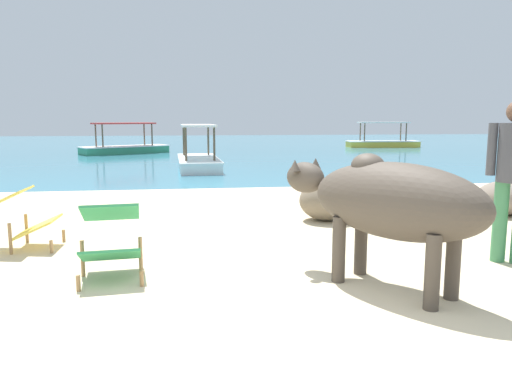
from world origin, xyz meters
TOP-DOWN VIEW (x-y plane):
  - sand_beach at (0.00, 0.00)m, footprint 18.00×14.00m
  - water_surface at (0.00, 22.00)m, footprint 60.00×36.00m
  - cow at (1.17, 0.70)m, footprint 1.50×1.90m
  - deck_chair_near at (-2.34, 2.52)m, footprint 0.78×0.56m
  - deck_chair_far at (-1.21, 1.36)m, footprint 0.61×0.82m
  - shore_rock_large at (4.29, 3.58)m, footprint 1.05×0.95m
  - shore_rock_medium at (1.46, 3.53)m, footprint 0.91×0.84m
  - boat_yellow at (9.48, 21.16)m, footprint 3.74×1.38m
  - boat_green at (-3.14, 18.20)m, footprint 3.76×2.82m
  - boat_white at (-0.20, 11.41)m, footprint 1.28×3.71m

SIDE VIEW (x-z plane):
  - water_surface at x=0.00m, z-range -0.01..0.01m
  - sand_beach at x=0.00m, z-range 0.00..0.04m
  - boat_yellow at x=9.48m, z-range -0.35..0.94m
  - boat_green at x=-3.14m, z-range -0.35..0.94m
  - boat_white at x=-0.20m, z-range -0.35..0.94m
  - shore_rock_large at x=4.29m, z-range 0.04..0.55m
  - shore_rock_medium at x=1.46m, z-range 0.04..0.62m
  - deck_chair_near at x=-2.34m, z-range 0.08..0.77m
  - deck_chair_far at x=-1.21m, z-range 0.08..0.77m
  - cow at x=1.17m, z-range 0.22..1.37m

